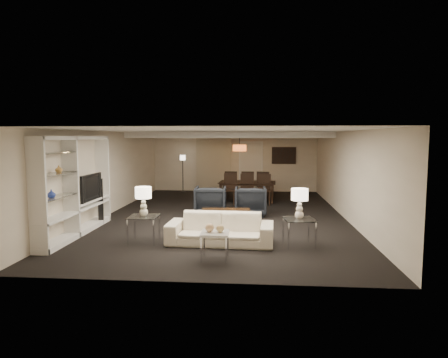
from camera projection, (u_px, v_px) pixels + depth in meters
name	position (u px, v px, depth m)	size (l,w,h in m)	color
floor	(224.00, 216.00, 11.86)	(11.00, 11.00, 0.00)	black
ceiling	(224.00, 131.00, 11.60)	(7.00, 11.00, 0.02)	silver
wall_back	(235.00, 162.00, 17.18)	(7.00, 0.02, 2.50)	beige
wall_front	(195.00, 206.00, 6.28)	(7.00, 0.02, 2.50)	beige
wall_left	(108.00, 173.00, 12.02)	(0.02, 11.00, 2.50)	beige
wall_right	(345.00, 175.00, 11.44)	(0.02, 11.00, 2.50)	beige
ceiling_soffit	(232.00, 135.00, 15.08)	(7.00, 4.00, 0.20)	silver
curtains	(214.00, 163.00, 17.18)	(1.50, 0.12, 2.40)	beige
door	(251.00, 167.00, 17.12)	(0.90, 0.05, 2.10)	silver
painting	(284.00, 156.00, 16.94)	(0.95, 0.04, 0.65)	#142D38
media_unit	(76.00, 186.00, 9.44)	(0.38, 3.40, 2.35)	white
pendant_light	(240.00, 148.00, 15.11)	(0.52, 0.52, 0.24)	#D8591E
sofa	(220.00, 229.00, 8.70)	(2.30, 0.90, 0.67)	beige
coffee_table	(226.00, 219.00, 10.30)	(1.26, 0.74, 0.45)	black
armchair_left	(211.00, 200.00, 12.01)	(0.91, 0.94, 0.86)	black
armchair_right	(250.00, 201.00, 11.92)	(0.91, 0.94, 0.86)	black
side_table_left	(144.00, 229.00, 8.85)	(0.63, 0.63, 0.59)	white
side_table_right	(299.00, 232.00, 8.57)	(0.63, 0.63, 0.59)	silver
table_lamp_left	(143.00, 202.00, 8.78)	(0.36, 0.36, 0.65)	beige
table_lamp_right	(299.00, 204.00, 8.50)	(0.36, 0.36, 0.65)	white
marble_table	(215.00, 246.00, 7.62)	(0.53, 0.53, 0.53)	silver
gold_gourd_a	(210.00, 228.00, 7.59)	(0.17, 0.17, 0.17)	tan
gold_gourd_b	(220.00, 228.00, 7.58)	(0.15, 0.15, 0.15)	tan
television	(87.00, 187.00, 9.98)	(0.15, 1.15, 0.66)	black
vase_blue	(51.00, 194.00, 8.32)	(0.17, 0.17, 0.18)	#24399E
vase_amber	(59.00, 169.00, 8.63)	(0.15, 0.15, 0.16)	gold
floor_speaker	(101.00, 201.00, 10.67)	(0.13, 0.13, 1.23)	black
dining_table	(247.00, 192.00, 14.47)	(2.02, 1.13, 0.71)	black
chair_nl	(229.00, 189.00, 13.85)	(0.49, 0.49, 1.06)	black
chair_nm	(247.00, 189.00, 13.80)	(0.49, 0.49, 1.06)	black
chair_nr	(264.00, 190.00, 13.75)	(0.49, 0.49, 1.06)	black
chair_fl	(232.00, 185.00, 15.14)	(0.49, 0.49, 1.06)	black
chair_fm	(248.00, 185.00, 15.09)	(0.49, 0.49, 1.06)	black
chair_fr	(264.00, 185.00, 15.04)	(0.49, 0.49, 1.06)	black
floor_lamp	(183.00, 174.00, 16.80)	(0.23, 0.23, 1.58)	black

